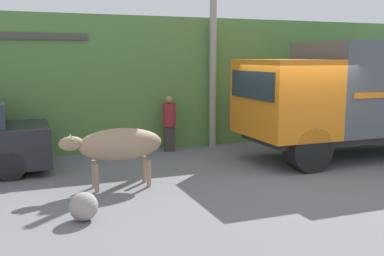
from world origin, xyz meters
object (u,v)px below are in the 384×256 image
(pedestrian_on_hill, at_px, (169,122))
(roadside_rock, at_px, (84,206))
(cargo_truck, at_px, (356,93))
(utility_pole, at_px, (213,40))
(brown_cow, at_px, (118,145))

(pedestrian_on_hill, xyz_separation_m, roadside_rock, (-3.07, -4.79, -0.63))
(cargo_truck, distance_m, utility_pole, 4.30)
(utility_pole, bearing_deg, cargo_truck, -41.54)
(brown_cow, relative_size, utility_pole, 0.35)
(cargo_truck, bearing_deg, brown_cow, -172.16)
(cargo_truck, distance_m, roadside_rock, 8.06)
(pedestrian_on_hill, bearing_deg, utility_pole, -159.13)
(brown_cow, xyz_separation_m, utility_pole, (3.57, 3.33, 2.28))
(cargo_truck, relative_size, roadside_rock, 12.71)
(pedestrian_on_hill, bearing_deg, roadside_rock, 68.35)
(roadside_rock, bearing_deg, pedestrian_on_hill, 57.33)
(pedestrian_on_hill, height_order, roadside_rock, pedestrian_on_hill)
(cargo_truck, height_order, pedestrian_on_hill, cargo_truck)
(roadside_rock, bearing_deg, utility_pole, 48.06)
(brown_cow, relative_size, roadside_rock, 4.39)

